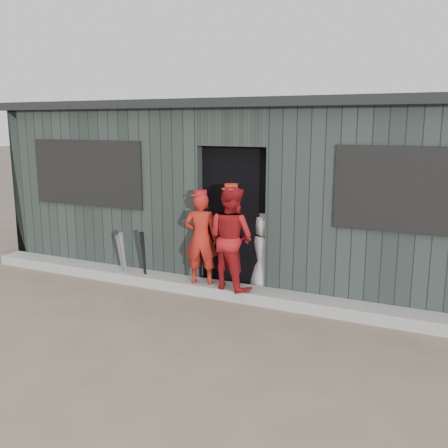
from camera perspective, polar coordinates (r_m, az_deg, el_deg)
The scene contains 9 objects.
ground at distance 5.36m, azimuth -8.49°, elevation -14.07°, with size 80.00×80.00×0.00m, color brown.
curb at distance 6.80m, azimuth 0.07°, elevation -7.63°, with size 8.00×0.36×0.15m, color gray.
bat_left at distance 7.38m, azimuth -11.38°, elevation -3.76°, with size 0.07×0.07×0.80m, color #9C9CA5.
bat_mid at distance 7.43m, azimuth -11.66°, elevation -3.85°, with size 0.07×0.07×0.74m, color gray.
bat_right at distance 7.23m, azimuth -9.15°, elevation -3.89°, with size 0.07×0.07×0.82m, color black.
player_red_left at distance 6.72m, azimuth -2.65°, elevation -1.64°, with size 0.46×0.30×1.26m, color maroon.
player_red_right at distance 6.50m, azimuth 0.81°, elevation -1.58°, with size 0.66×0.52×1.36m, color maroon.
player_grey_back at distance 6.82m, azimuth 4.74°, elevation -3.48°, with size 0.53×0.35×1.09m, color #BDBDBD.
dugout at distance 8.05m, azimuth 5.20°, elevation 4.18°, with size 8.30×3.30×2.62m.
Camera 1 is at (2.73, -4.00, 2.30)m, focal length 40.00 mm.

